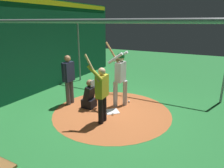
% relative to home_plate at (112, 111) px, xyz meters
% --- Properties ---
extents(ground_plane, '(27.75, 27.75, 0.00)m').
position_rel_home_plate_xyz_m(ground_plane, '(0.00, 0.00, -0.01)').
color(ground_plane, '#287A38').
extents(dirt_circle, '(3.79, 3.79, 0.01)m').
position_rel_home_plate_xyz_m(dirt_circle, '(0.00, 0.00, -0.01)').
color(dirt_circle, '#B76033').
rests_on(dirt_circle, ground).
extents(home_plate, '(0.59, 0.59, 0.01)m').
position_rel_home_plate_xyz_m(home_plate, '(0.00, 0.00, 0.00)').
color(home_plate, white).
rests_on(home_plate, dirt_circle).
extents(batter, '(0.68, 0.49, 2.19)m').
position_rel_home_plate_xyz_m(batter, '(0.00, 0.58, 1.14)').
color(batter, '#B3B3B7').
rests_on(batter, ground).
extents(catcher, '(0.58, 0.40, 0.99)m').
position_rel_home_plate_xyz_m(catcher, '(-0.82, -0.03, 0.38)').
color(catcher, black).
rests_on(catcher, ground).
extents(umpire, '(0.22, 0.49, 1.74)m').
position_rel_home_plate_xyz_m(umpire, '(-1.64, -0.09, 0.97)').
color(umpire, '#4C4C51').
rests_on(umpire, ground).
extents(visitor, '(0.54, 0.51, 2.00)m').
position_rel_home_plate_xyz_m(visitor, '(0.06, -0.74, 0.93)').
color(visitor, black).
rests_on(visitor, ground).
extents(back_wall, '(0.23, 11.75, 3.70)m').
position_rel_home_plate_xyz_m(back_wall, '(-3.63, 0.00, 1.85)').
color(back_wall, '#0F472D').
rests_on(back_wall, ground).
extents(cage_frame, '(6.34, 5.13, 2.85)m').
position_rel_home_plate_xyz_m(cage_frame, '(0.00, 0.00, 2.04)').
color(cage_frame, gray).
rests_on(cage_frame, ground).
extents(baseball_0, '(0.07, 0.07, 0.07)m').
position_rel_home_plate_xyz_m(baseball_0, '(-0.29, 0.83, 0.03)').
color(baseball_0, white).
rests_on(baseball_0, dirt_circle).
extents(baseball_1, '(0.07, 0.07, 0.07)m').
position_rel_home_plate_xyz_m(baseball_1, '(0.14, -0.20, 0.03)').
color(baseball_1, white).
rests_on(baseball_1, dirt_circle).
extents(baseball_2, '(0.07, 0.07, 0.07)m').
position_rel_home_plate_xyz_m(baseball_2, '(0.19, 0.97, 0.03)').
color(baseball_2, white).
rests_on(baseball_2, dirt_circle).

